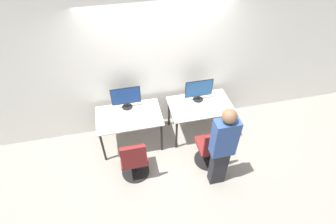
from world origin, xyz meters
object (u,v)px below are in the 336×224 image
(office_chair_left, at_px, (134,162))
(mouse_left, at_px, (144,119))
(keyboard_left, at_px, (130,122))
(mouse_right, at_px, (215,105))
(keyboard_right, at_px, (202,107))
(monitor_right, at_px, (199,90))
(person_right, at_px, (223,146))
(office_chair_right, at_px, (210,149))
(monitor_left, at_px, (126,97))

(office_chair_left, bearing_deg, mouse_left, 64.50)
(keyboard_left, distance_m, mouse_right, 1.57)
(office_chair_left, height_order, keyboard_right, office_chair_left)
(mouse_left, relative_size, mouse_right, 1.00)
(mouse_left, distance_m, monitor_right, 1.13)
(mouse_right, xyz_separation_m, person_right, (-0.28, -1.06, 0.15))
(mouse_left, bearing_deg, office_chair_left, -115.50)
(keyboard_right, bearing_deg, mouse_left, -176.45)
(mouse_left, xyz_separation_m, keyboard_right, (1.07, 0.07, -0.01))
(keyboard_left, xyz_separation_m, keyboard_right, (1.33, 0.08, 0.00))
(keyboard_left, xyz_separation_m, office_chair_right, (1.29, -0.62, -0.36))
(office_chair_left, bearing_deg, monitor_left, 88.37)
(mouse_left, height_order, keyboard_right, mouse_left)
(monitor_left, bearing_deg, person_right, -46.93)
(monitor_left, xyz_separation_m, keyboard_right, (1.33, -0.32, -0.22))
(keyboard_left, height_order, mouse_left, mouse_left)
(mouse_left, height_order, office_chair_left, office_chair_left)
(mouse_right, bearing_deg, office_chair_right, -112.14)
(keyboard_left, relative_size, person_right, 0.23)
(mouse_right, bearing_deg, office_chair_left, -157.52)
(mouse_left, height_order, office_chair_right, office_chair_right)
(monitor_left, relative_size, office_chair_left, 0.58)
(monitor_right, bearing_deg, mouse_right, -44.32)
(office_chair_right, bearing_deg, mouse_left, 148.42)
(keyboard_left, height_order, office_chair_right, office_chair_right)
(monitor_left, xyz_separation_m, mouse_left, (0.26, -0.38, -0.22))
(keyboard_right, relative_size, office_chair_right, 0.42)
(office_chair_left, bearing_deg, mouse_right, 22.48)
(monitor_left, distance_m, keyboard_left, 0.46)
(keyboard_right, height_order, office_chair_right, office_chair_right)
(mouse_right, bearing_deg, monitor_left, 168.53)
(monitor_right, height_order, office_chair_right, monitor_right)
(keyboard_left, relative_size, office_chair_right, 0.42)
(mouse_left, xyz_separation_m, monitor_right, (1.07, 0.30, 0.22))
(monitor_right, bearing_deg, mouse_left, -164.29)
(keyboard_left, distance_m, office_chair_left, 0.68)
(monitor_right, xyz_separation_m, person_right, (-0.04, -1.30, -0.06))
(monitor_left, distance_m, keyboard_right, 1.38)
(mouse_left, relative_size, monitor_right, 0.17)
(office_chair_left, distance_m, keyboard_right, 1.55)
(mouse_left, bearing_deg, monitor_left, 124.01)
(office_chair_left, bearing_deg, office_chair_right, -1.50)
(monitor_left, height_order, office_chair_left, monitor_left)
(monitor_left, distance_m, office_chair_left, 1.14)
(mouse_left, xyz_separation_m, mouse_right, (1.31, 0.06, 0.00))
(keyboard_left, relative_size, keyboard_right, 1.00)
(keyboard_left, bearing_deg, office_chair_right, -25.54)
(monitor_left, xyz_separation_m, mouse_right, (1.57, -0.32, -0.22))
(office_chair_left, height_order, monitor_right, monitor_right)
(keyboard_left, bearing_deg, monitor_left, 90.00)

